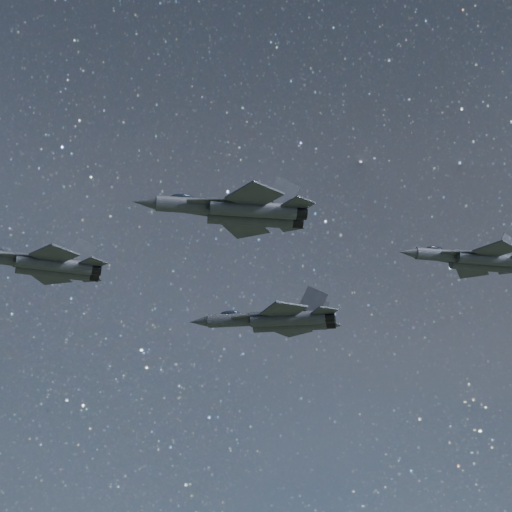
{
  "coord_description": "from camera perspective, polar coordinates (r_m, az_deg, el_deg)",
  "views": [
    {
      "loc": [
        -4.04,
        -78.65,
        126.24
      ],
      "look_at": [
        1.6,
        -2.57,
        159.47
      ],
      "focal_mm": 55.0,
      "sensor_mm": 36.0,
      "label": 1
    }
  ],
  "objects": [
    {
      "name": "jet_slot",
      "position": [
        89.58,
        15.63,
        -0.23
      ],
      "size": [
        15.22,
        10.65,
        3.84
      ],
      "rotation": [
        0.0,
        0.0,
        0.11
      ],
      "color": "#2C2F38"
    },
    {
      "name": "jet_left",
      "position": [
        97.42,
        1.52,
        -4.67
      ],
      "size": [
        19.34,
        13.24,
        4.85
      ],
      "rotation": [
        0.0,
        0.0,
        -0.22
      ],
      "color": "#2C2F38"
    },
    {
      "name": "jet_lead",
      "position": [
        80.9,
        -15.32,
        -0.57
      ],
      "size": [
        15.43,
        10.54,
        3.87
      ],
      "rotation": [
        0.0,
        0.0,
        0.23
      ],
      "color": "#2C2F38"
    },
    {
      "name": "jet_right",
      "position": [
        69.84,
        -1.35,
        3.33
      ],
      "size": [
        16.05,
        11.33,
        4.06
      ],
      "rotation": [
        0.0,
        0.0,
        0.07
      ],
      "color": "#2C2F38"
    }
  ]
}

